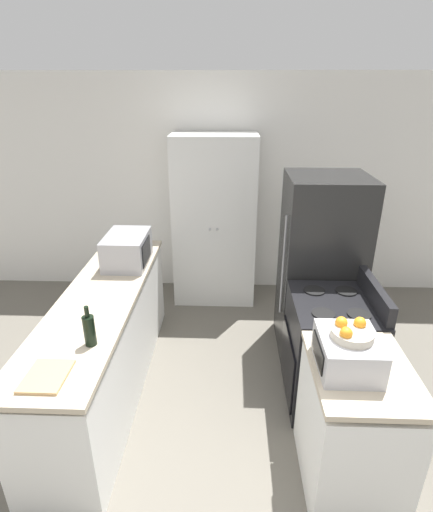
{
  "coord_description": "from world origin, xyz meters",
  "views": [
    {
      "loc": [
        0.12,
        -1.45,
        2.46
      ],
      "look_at": [
        0.0,
        1.81,
        1.05
      ],
      "focal_mm": 28.0,
      "sensor_mm": 36.0,
      "label": 1
    }
  ],
  "objects_px": {
    "microwave": "(127,249)",
    "fruit_bowl": "(351,332)",
    "pantry_cabinet": "(215,221)",
    "toaster_oven": "(347,353)",
    "stove": "(329,351)",
    "refrigerator": "(320,267)",
    "wine_bottle": "(89,330)"
  },
  "relations": [
    {
      "from": "refrigerator",
      "to": "microwave",
      "type": "xyz_separation_m",
      "value": [
        -1.8,
        -0.1,
        0.19
      ]
    },
    {
      "from": "toaster_oven",
      "to": "pantry_cabinet",
      "type": "bearing_deg",
      "value": 109.35
    },
    {
      "from": "refrigerator",
      "to": "microwave",
      "type": "height_order",
      "value": "refrigerator"
    },
    {
      "from": "refrigerator",
      "to": "fruit_bowl",
      "type": "relative_size",
      "value": 7.18
    },
    {
      "from": "microwave",
      "to": "toaster_oven",
      "type": "height_order",
      "value": "microwave"
    },
    {
      "from": "fruit_bowl",
      "to": "microwave",
      "type": "bearing_deg",
      "value": 139.12
    },
    {
      "from": "wine_bottle",
      "to": "fruit_bowl",
      "type": "xyz_separation_m",
      "value": [
        1.59,
        -0.17,
        0.14
      ]
    },
    {
      "from": "toaster_oven",
      "to": "stove",
      "type": "bearing_deg",
      "value": 80.89
    },
    {
      "from": "toaster_oven",
      "to": "fruit_bowl",
      "type": "xyz_separation_m",
      "value": [
        0.01,
        0.0,
        0.14
      ]
    },
    {
      "from": "wine_bottle",
      "to": "fruit_bowl",
      "type": "relative_size",
      "value": 1.16
    },
    {
      "from": "stove",
      "to": "toaster_oven",
      "type": "bearing_deg",
      "value": -99.11
    },
    {
      "from": "stove",
      "to": "microwave",
      "type": "distance_m",
      "value": 1.98
    },
    {
      "from": "pantry_cabinet",
      "to": "toaster_oven",
      "type": "bearing_deg",
      "value": -70.65
    },
    {
      "from": "pantry_cabinet",
      "to": "wine_bottle",
      "type": "xyz_separation_m",
      "value": [
        -0.7,
        -2.34,
        0.04
      ]
    },
    {
      "from": "refrigerator",
      "to": "fruit_bowl",
      "type": "xyz_separation_m",
      "value": [
        -0.15,
        -1.52,
        0.29
      ]
    },
    {
      "from": "toaster_oven",
      "to": "fruit_bowl",
      "type": "bearing_deg",
      "value": 39.28
    },
    {
      "from": "fruit_bowl",
      "to": "wine_bottle",
      "type": "bearing_deg",
      "value": 174.05
    },
    {
      "from": "stove",
      "to": "pantry_cabinet",
      "type": "bearing_deg",
      "value": 119.99
    },
    {
      "from": "pantry_cabinet",
      "to": "stove",
      "type": "relative_size",
      "value": 1.83
    },
    {
      "from": "microwave",
      "to": "fruit_bowl",
      "type": "relative_size",
      "value": 2.19
    },
    {
      "from": "wine_bottle",
      "to": "toaster_oven",
      "type": "height_order",
      "value": "wine_bottle"
    },
    {
      "from": "stove",
      "to": "refrigerator",
      "type": "height_order",
      "value": "refrigerator"
    },
    {
      "from": "pantry_cabinet",
      "to": "toaster_oven",
      "type": "height_order",
      "value": "pantry_cabinet"
    },
    {
      "from": "toaster_oven",
      "to": "wine_bottle",
      "type": "bearing_deg",
      "value": 173.87
    },
    {
      "from": "microwave",
      "to": "fruit_bowl",
      "type": "bearing_deg",
      "value": -40.88
    },
    {
      "from": "fruit_bowl",
      "to": "refrigerator",
      "type": "bearing_deg",
      "value": 84.2
    },
    {
      "from": "refrigerator",
      "to": "fruit_bowl",
      "type": "height_order",
      "value": "refrigerator"
    },
    {
      "from": "stove",
      "to": "wine_bottle",
      "type": "xyz_separation_m",
      "value": [
        -1.7,
        -0.6,
        0.56
      ]
    },
    {
      "from": "microwave",
      "to": "pantry_cabinet",
      "type": "bearing_deg",
      "value": 54.69
    },
    {
      "from": "pantry_cabinet",
      "to": "toaster_oven",
      "type": "relative_size",
      "value": 4.92
    },
    {
      "from": "refrigerator",
      "to": "toaster_oven",
      "type": "relative_size",
      "value": 4.33
    },
    {
      "from": "pantry_cabinet",
      "to": "fruit_bowl",
      "type": "distance_m",
      "value": 2.66
    }
  ]
}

